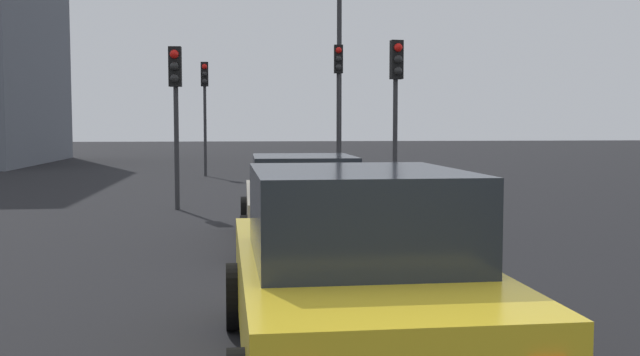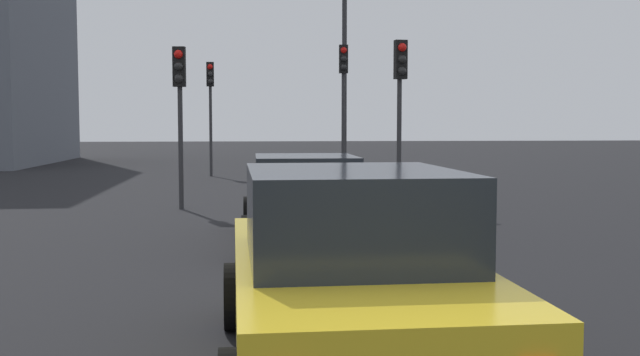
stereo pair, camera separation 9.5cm
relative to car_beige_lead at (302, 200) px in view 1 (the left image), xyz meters
The scene contains 7 objects.
car_beige_lead is the anchor object (origin of this frame).
car_yellow_second 6.41m from the car_beige_lead, behind, with size 4.39×2.00×1.63m.
traffic_light_near_left 11.99m from the car_beige_lead, 10.90° to the right, with size 0.32×0.29×4.49m.
traffic_light_near_right 6.02m from the car_beige_lead, 28.22° to the right, with size 0.33×0.30×3.91m.
traffic_light_far_left 5.94m from the car_beige_lead, 25.75° to the left, with size 0.32×0.29×3.71m.
traffic_light_far_right 16.18m from the car_beige_lead, ahead, with size 0.32×0.29×4.27m.
street_lamp_kerbside 13.16m from the car_beige_lead, 10.80° to the right, with size 0.56×0.36×6.84m.
Camera 1 is at (-3.64, 1.03, 1.96)m, focal length 41.20 mm.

